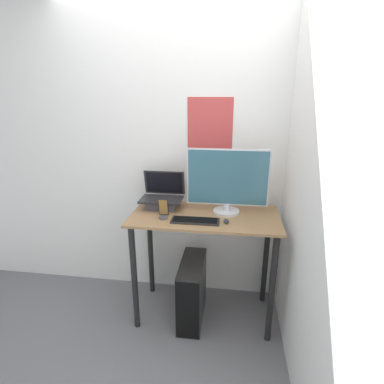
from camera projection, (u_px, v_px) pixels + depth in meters
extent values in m
plane|color=slate|center=(200.00, 337.00, 2.31)|extent=(12.00, 12.00, 0.00)
cube|color=white|center=(210.00, 155.00, 2.53)|extent=(6.00, 0.05, 2.60)
cube|color=#BF3F3F|center=(210.00, 125.00, 2.42)|extent=(0.37, 0.01, 0.44)
cube|color=white|center=(308.00, 178.00, 1.83)|extent=(0.05, 6.00, 2.60)
cube|color=#936D47|center=(205.00, 216.00, 2.30)|extent=(1.14, 0.57, 0.02)
cylinder|color=black|center=(134.00, 278.00, 2.29)|extent=(0.05, 0.05, 0.89)
cylinder|color=black|center=(272.00, 290.00, 2.16)|extent=(0.05, 0.05, 0.89)
cylinder|color=black|center=(151.00, 249.00, 2.73)|extent=(0.05, 0.05, 0.89)
cylinder|color=black|center=(266.00, 257.00, 2.60)|extent=(0.05, 0.05, 0.89)
cube|color=#4C4C51|center=(162.00, 204.00, 2.42)|extent=(0.24, 0.14, 0.07)
cube|color=#262628|center=(161.00, 200.00, 2.41)|extent=(0.34, 0.20, 0.02)
cube|color=#262628|center=(164.00, 182.00, 2.49)|extent=(0.34, 0.05, 0.20)
cube|color=black|center=(164.00, 183.00, 2.48)|extent=(0.30, 0.04, 0.18)
cylinder|color=silver|center=(226.00, 211.00, 2.34)|extent=(0.20, 0.20, 0.02)
cylinder|color=silver|center=(226.00, 207.00, 2.33)|extent=(0.05, 0.05, 0.06)
cube|color=silver|center=(228.00, 178.00, 2.26)|extent=(0.62, 0.01, 0.44)
cube|color=#336072|center=(228.00, 178.00, 2.25)|extent=(0.60, 0.01, 0.41)
cube|color=black|center=(195.00, 221.00, 2.18)|extent=(0.35, 0.12, 0.01)
cube|color=black|center=(195.00, 220.00, 2.17)|extent=(0.32, 0.11, 0.00)
ellipsoid|color=#262626|center=(226.00, 221.00, 2.15)|extent=(0.04, 0.06, 0.03)
cylinder|color=#4C4C51|center=(163.00, 217.00, 2.23)|extent=(0.06, 0.06, 0.02)
cube|color=black|center=(163.00, 207.00, 2.22)|extent=(0.07, 0.04, 0.13)
cube|color=olive|center=(163.00, 207.00, 2.21)|extent=(0.06, 0.03, 0.12)
cube|color=black|center=(192.00, 290.00, 2.45)|extent=(0.18, 0.50, 0.52)
cube|color=black|center=(187.00, 311.00, 2.21)|extent=(0.18, 0.01, 0.49)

